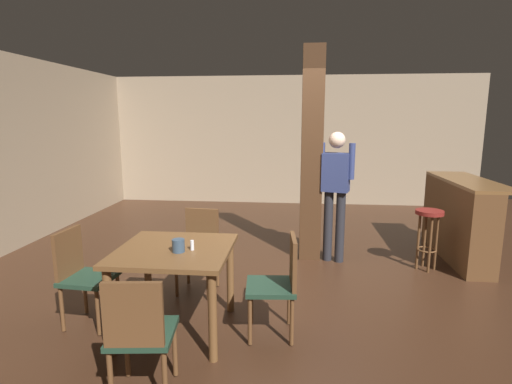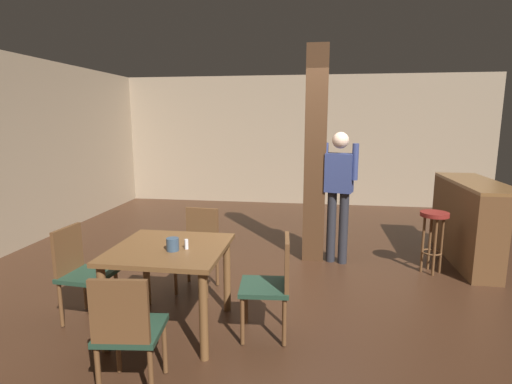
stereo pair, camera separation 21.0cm
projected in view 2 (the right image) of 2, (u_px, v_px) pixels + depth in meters
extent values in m
plane|color=#382114|center=(287.00, 283.00, 4.66)|extent=(10.80, 10.80, 0.00)
cube|color=gray|center=(302.00, 141.00, 8.78)|extent=(8.00, 0.10, 2.80)
cube|color=#422816|center=(315.00, 156.00, 5.23)|extent=(0.28, 0.28, 2.80)
cube|color=brown|center=(169.00, 249.00, 3.51)|extent=(0.98, 0.98, 0.04)
cylinder|color=brown|center=(227.00, 275.00, 3.92)|extent=(0.07, 0.07, 0.74)
cylinder|color=brown|center=(146.00, 270.00, 4.05)|extent=(0.07, 0.07, 0.74)
cylinder|color=brown|center=(204.00, 316.00, 3.11)|extent=(0.07, 0.07, 0.74)
cylinder|color=brown|center=(103.00, 309.00, 3.23)|extent=(0.07, 0.07, 0.74)
cube|color=#1E3828|center=(132.00, 330.00, 2.75)|extent=(0.47, 0.47, 0.04)
cube|color=brown|center=(119.00, 313.00, 2.52)|extent=(0.38, 0.08, 0.45)
cylinder|color=brown|center=(118.00, 345.00, 2.97)|extent=(0.04, 0.04, 0.43)
cylinder|color=brown|center=(165.00, 346.00, 2.96)|extent=(0.04, 0.04, 0.43)
cylinder|color=brown|center=(98.00, 375.00, 2.62)|extent=(0.04, 0.04, 0.43)
cylinder|color=brown|center=(151.00, 376.00, 2.61)|extent=(0.04, 0.04, 0.43)
cube|color=#1E3828|center=(264.00, 287.00, 3.45)|extent=(0.45, 0.45, 0.04)
cube|color=brown|center=(287.00, 263.00, 3.40)|extent=(0.07, 0.38, 0.45)
cylinder|color=brown|center=(242.00, 320.00, 3.33)|extent=(0.04, 0.04, 0.43)
cylinder|color=brown|center=(246.00, 301.00, 3.68)|extent=(0.04, 0.04, 0.43)
cylinder|color=brown|center=(284.00, 322.00, 3.31)|extent=(0.04, 0.04, 0.43)
cylinder|color=brown|center=(284.00, 303.00, 3.65)|extent=(0.04, 0.04, 0.43)
cube|color=#1E3828|center=(196.00, 252.00, 4.36)|extent=(0.46, 0.46, 0.04)
cube|color=brown|center=(202.00, 227.00, 4.50)|extent=(0.38, 0.07, 0.45)
cylinder|color=brown|center=(206.00, 279.00, 4.19)|extent=(0.04, 0.04, 0.43)
cylinder|color=brown|center=(176.00, 276.00, 4.28)|extent=(0.04, 0.04, 0.43)
cylinder|color=brown|center=(217.00, 267.00, 4.53)|extent=(0.04, 0.04, 0.43)
cylinder|color=brown|center=(189.00, 264.00, 4.61)|extent=(0.04, 0.04, 0.43)
cube|color=#1E3828|center=(88.00, 275.00, 3.71)|extent=(0.45, 0.45, 0.04)
cube|color=brown|center=(68.00, 251.00, 3.71)|extent=(0.06, 0.38, 0.45)
cylinder|color=brown|center=(117.00, 292.00, 3.88)|extent=(0.04, 0.04, 0.43)
cylinder|color=brown|center=(95.00, 308.00, 3.55)|extent=(0.04, 0.04, 0.43)
cylinder|color=brown|center=(85.00, 288.00, 3.96)|extent=(0.04, 0.04, 0.43)
cylinder|color=brown|center=(61.00, 304.00, 3.62)|extent=(0.04, 0.04, 0.43)
cylinder|color=#33475B|center=(173.00, 244.00, 3.39)|extent=(0.11, 0.11, 0.11)
cylinder|color=silver|center=(187.00, 244.00, 3.44)|extent=(0.03, 0.03, 0.09)
cube|color=navy|center=(339.00, 173.00, 5.11)|extent=(0.38, 0.29, 0.50)
sphere|color=beige|center=(341.00, 140.00, 5.03)|extent=(0.26, 0.26, 0.21)
cylinder|color=#232328|center=(343.00, 228.00, 5.21)|extent=(0.15, 0.15, 0.95)
cylinder|color=#232328|center=(331.00, 227.00, 5.28)|extent=(0.15, 0.15, 0.95)
cylinder|color=navy|center=(355.00, 162.00, 5.00)|extent=(0.10, 0.10, 0.46)
cylinder|color=navy|center=(325.00, 161.00, 5.16)|extent=(0.10, 0.10, 0.46)
cube|color=brown|center=(477.00, 183.00, 5.18)|extent=(0.56, 1.73, 0.04)
cube|color=brown|center=(465.00, 223.00, 5.29)|extent=(0.36, 1.73, 1.04)
cylinder|color=maroon|center=(435.00, 214.00, 4.84)|extent=(0.34, 0.34, 0.05)
torus|color=brown|center=(431.00, 252.00, 4.92)|extent=(0.24, 0.24, 0.02)
cylinder|color=brown|center=(430.00, 242.00, 5.01)|extent=(0.03, 0.03, 0.72)
cylinder|color=brown|center=(435.00, 247.00, 4.80)|extent=(0.03, 0.03, 0.72)
cylinder|color=brown|center=(442.00, 245.00, 4.89)|extent=(0.03, 0.03, 0.72)
cylinder|color=brown|center=(423.00, 244.00, 4.92)|extent=(0.03, 0.03, 0.72)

